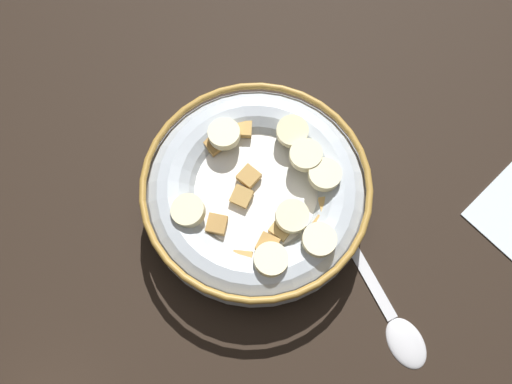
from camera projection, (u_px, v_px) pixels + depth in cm
name	position (u px, v px, depth cm)	size (l,w,h in cm)	color
ground_plane	(256.00, 206.00, 50.75)	(119.34, 119.34, 2.00)	black
cereal_bowl	(256.00, 193.00, 47.23)	(19.94, 19.94, 5.83)	#B2BCC6
spoon	(397.00, 325.00, 45.87)	(3.39, 14.13, 0.80)	silver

